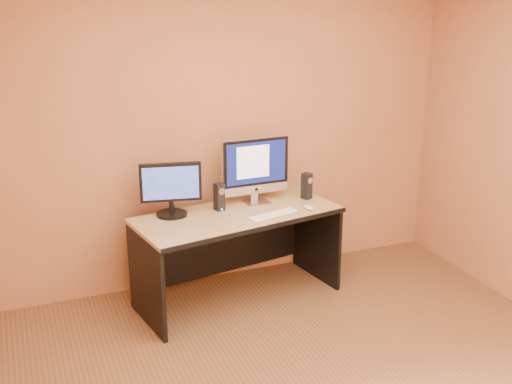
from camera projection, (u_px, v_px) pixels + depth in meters
walls at (340, 205)px, 3.46m from camera, size 4.00×4.00×2.60m
desk at (238, 257)px, 5.09m from camera, size 1.68×0.95×0.73m
imac at (257, 171)px, 5.12m from camera, size 0.57×0.22×0.55m
second_monitor at (171, 190)px, 4.87m from camera, size 0.51×0.33×0.42m
speaker_left at (219, 197)px, 5.01m from camera, size 0.08×0.08×0.22m
speaker_right at (307, 186)px, 5.28m from camera, size 0.09×0.09×0.22m
keyboard at (274, 215)px, 4.91m from camera, size 0.44×0.22×0.02m
mouse at (308, 207)px, 5.05m from camera, size 0.08×0.11×0.04m
cable_a at (261, 199)px, 5.29m from camera, size 0.08×0.21×0.01m
cable_b at (251, 198)px, 5.30m from camera, size 0.08×0.16×0.01m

